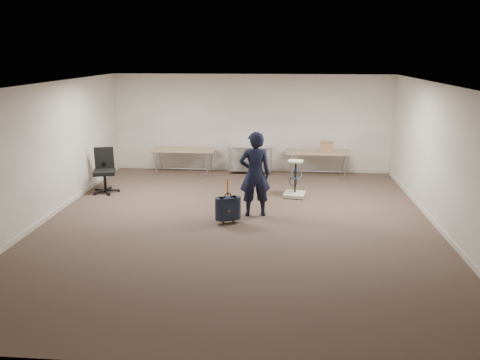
{
  "coord_description": "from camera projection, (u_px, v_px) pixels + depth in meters",
  "views": [
    {
      "loc": [
        0.82,
        -8.92,
        3.41
      ],
      "look_at": [
        0.03,
        0.3,
        0.86
      ],
      "focal_mm": 35.0,
      "sensor_mm": 36.0,
      "label": 1
    }
  ],
  "objects": [
    {
      "name": "office_chair",
      "position": [
        105.0,
        179.0,
        11.66
      ],
      "size": [
        0.67,
        0.67,
        1.11
      ],
      "color": "black",
      "rests_on": "ground"
    },
    {
      "name": "person",
      "position": [
        255.0,
        174.0,
        9.85
      ],
      "size": [
        0.73,
        0.55,
        1.83
      ],
      "primitive_type": "imported",
      "rotation": [
        0.0,
        0.0,
        3.32
      ],
      "color": "black",
      "rests_on": "ground"
    },
    {
      "name": "folding_table_left",
      "position": [
        183.0,
        151.0,
        13.31
      ],
      "size": [
        1.8,
        0.75,
        0.73
      ],
      "color": "#9A865E",
      "rests_on": "ground"
    },
    {
      "name": "equipment_cart",
      "position": [
        295.0,
        187.0,
        11.3
      ],
      "size": [
        0.57,
        0.57,
        0.9
      ],
      "color": "silver",
      "rests_on": "ground"
    },
    {
      "name": "room_shell",
      "position": [
        243.0,
        201.0,
        10.86
      ],
      "size": [
        8.0,
        9.0,
        9.0
      ],
      "color": "beige",
      "rests_on": "ground"
    },
    {
      "name": "folding_table_right",
      "position": [
        318.0,
        153.0,
        13.0
      ],
      "size": [
        1.8,
        0.75,
        0.73
      ],
      "color": "#9A865E",
      "rests_on": "ground"
    },
    {
      "name": "wire_shelf",
      "position": [
        250.0,
        158.0,
        13.46
      ],
      "size": [
        1.22,
        0.47,
        0.8
      ],
      "color": "silver",
      "rests_on": "ground"
    },
    {
      "name": "suitcase",
      "position": [
        228.0,
        209.0,
        9.53
      ],
      "size": [
        0.39,
        0.3,
        0.94
      ],
      "color": "black",
      "rests_on": "ground"
    },
    {
      "name": "cardboard_box",
      "position": [
        327.0,
        147.0,
        12.87
      ],
      "size": [
        0.4,
        0.32,
        0.28
      ],
      "primitive_type": "cube",
      "rotation": [
        0.0,
        0.0,
        -0.12
      ],
      "color": "olive",
      "rests_on": "folding_table_right"
    },
    {
      "name": "ground",
      "position": [
        237.0,
        224.0,
        9.54
      ],
      "size": [
        9.0,
        9.0,
        0.0
      ],
      "primitive_type": "plane",
      "color": "#4B3A2D",
      "rests_on": "ground"
    }
  ]
}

